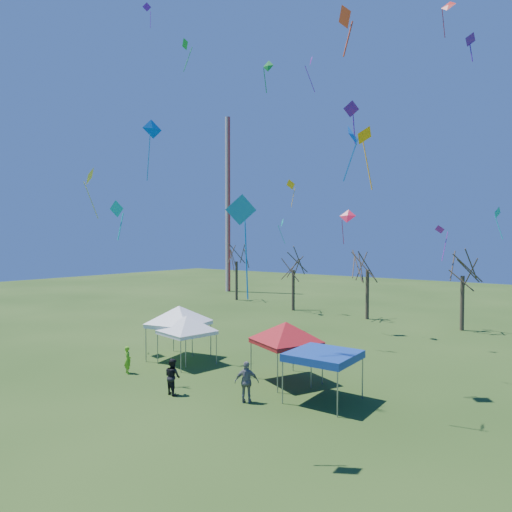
{
  "coord_description": "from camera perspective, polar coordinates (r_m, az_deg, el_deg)",
  "views": [
    {
      "loc": [
        15.22,
        -15.69,
        7.4
      ],
      "look_at": [
        0.89,
        3.0,
        6.58
      ],
      "focal_mm": 32.0,
      "sensor_mm": 36.0,
      "label": 1
    }
  ],
  "objects": [
    {
      "name": "person_grey",
      "position": [
        21.56,
        -1.16,
        -15.45
      ],
      "size": [
        1.17,
        1.0,
        1.88
      ],
      "primitive_type": "imported",
      "rotation": [
        0.0,
        0.0,
        3.74
      ],
      "color": "slate",
      "rests_on": "ground"
    },
    {
      "name": "kite_24",
      "position": [
        34.95,
        1.5,
        22.58
      ],
      "size": [
        0.86,
        0.5,
        2.23
      ],
      "rotation": [
        0.0,
        0.0,
        0.17
      ],
      "color": "green",
      "rests_on": "ground"
    },
    {
      "name": "ground",
      "position": [
        23.08,
        -6.57,
        -16.72
      ],
      "size": [
        140.0,
        140.0,
        0.0
      ],
      "primitive_type": "plane",
      "color": "#234014",
      "rests_on": "ground"
    },
    {
      "name": "tree_3",
      "position": [
        40.81,
        24.45,
        -0.04
      ],
      "size": [
        3.59,
        3.59,
        7.91
      ],
      "color": "#3D2D21",
      "rests_on": "ground"
    },
    {
      "name": "tree_1",
      "position": [
        48.01,
        4.69,
        0.07
      ],
      "size": [
        3.42,
        3.42,
        7.54
      ],
      "color": "#3D2D21",
      "rests_on": "ground"
    },
    {
      "name": "tent_white_west",
      "position": [
        28.92,
        -9.61,
        -6.6
      ],
      "size": [
        4.24,
        4.24,
        3.83
      ],
      "rotation": [
        0.0,
        0.0,
        0.22
      ],
      "color": "gray",
      "rests_on": "ground"
    },
    {
      "name": "kite_2",
      "position": [
        47.12,
        4.39,
        8.89
      ],
      "size": [
        1.22,
        0.76,
        2.87
      ],
      "rotation": [
        0.0,
        0.0,
        3.02
      ],
      "color": "#EFAB19",
      "rests_on": "ground"
    },
    {
      "name": "radio_mast",
      "position": [
        66.05,
        -3.54,
        6.42
      ],
      "size": [
        0.7,
        0.7,
        25.0
      ],
      "primitive_type": "cylinder",
      "color": "silver",
      "rests_on": "ground"
    },
    {
      "name": "kite_21",
      "position": [
        44.72,
        -13.45,
        27.91
      ],
      "size": [
        0.75,
        0.77,
        2.18
      ],
      "rotation": [
        0.0,
        0.0,
        3.97
      ],
      "color": "purple",
      "rests_on": "ground"
    },
    {
      "name": "tree_2",
      "position": [
        43.77,
        13.78,
        0.49
      ],
      "size": [
        3.71,
        3.71,
        8.18
      ],
      "color": "#3D2D21",
      "rests_on": "ground"
    },
    {
      "name": "tent_red",
      "position": [
        24.17,
        3.77,
        -8.7
      ],
      "size": [
        3.81,
        3.81,
        3.61
      ],
      "rotation": [
        0.0,
        0.0,
        -0.41
      ],
      "color": "gray",
      "rests_on": "ground"
    },
    {
      "name": "tent_blue",
      "position": [
        21.59,
        8.4,
        -12.26
      ],
      "size": [
        3.01,
        3.01,
        2.28
      ],
      "rotation": [
        0.0,
        0.0,
        0.04
      ],
      "color": "gray",
      "rests_on": "ground"
    },
    {
      "name": "kite_18",
      "position": [
        24.31,
        11.82,
        17.45
      ],
      "size": [
        0.84,
        0.85,
        2.15
      ],
      "rotation": [
        0.0,
        0.0,
        3.95
      ],
      "color": "#54169E",
      "rests_on": "ground"
    },
    {
      "name": "kite_8",
      "position": [
        30.24,
        -12.82,
        15.17
      ],
      "size": [
        0.73,
        1.36,
        3.86
      ],
      "rotation": [
        0.0,
        0.0,
        1.3
      ],
      "color": "blue",
      "rests_on": "ground"
    },
    {
      "name": "kite_15",
      "position": [
        31.2,
        25.19,
        23.25
      ],
      "size": [
        0.81,
        0.93,
        1.63
      ],
      "rotation": [
        0.0,
        0.0,
        4.2
      ],
      "color": "#571AB8",
      "rests_on": "ground"
    },
    {
      "name": "tree_0",
      "position": [
        56.19,
        -2.45,
        1.06
      ],
      "size": [
        3.83,
        3.83,
        8.44
      ],
      "color": "#3D2D21",
      "rests_on": "ground"
    },
    {
      "name": "person_green",
      "position": [
        26.9,
        -15.74,
        -12.37
      ],
      "size": [
        0.63,
        0.51,
        1.52
      ],
      "primitive_type": "imported",
      "rotation": [
        0.0,
        0.0,
        2.85
      ],
      "color": "#62BB1E",
      "rests_on": "ground"
    },
    {
      "name": "tent_white_mid",
      "position": [
        27.72,
        -8.65,
        -7.79
      ],
      "size": [
        3.74,
        3.74,
        3.34
      ],
      "rotation": [
        0.0,
        0.0,
        -0.17
      ],
      "color": "gray",
      "rests_on": "ground"
    },
    {
      "name": "kite_7",
      "position": [
        44.19,
        -8.8,
        24.65
      ],
      "size": [
        1.12,
        0.87,
        3.13
      ],
      "rotation": [
        0.0,
        0.0,
        2.87
      ],
      "color": "green",
      "rests_on": "ground"
    },
    {
      "name": "kite_13",
      "position": [
        46.31,
        3.26,
        4.14
      ],
      "size": [
        1.0,
        1.04,
        2.68
      ],
      "rotation": [
        0.0,
        0.0,
        5.42
      ],
      "color": "#0CBDA5",
      "rests_on": "ground"
    },
    {
      "name": "person_dark",
      "position": [
        22.95,
        -10.39,
        -14.59
      ],
      "size": [
        0.92,
        0.77,
        1.72
      ],
      "primitive_type": "imported",
      "rotation": [
        0.0,
        0.0,
        3.0
      ],
      "color": "black",
      "rests_on": "ground"
    },
    {
      "name": "kite_5",
      "position": [
        15.64,
        -1.91,
        5.58
      ],
      "size": [
        1.01,
        1.15,
        3.61
      ],
      "rotation": [
        0.0,
        0.0,
        4.08
      ],
      "color": "#147ED5",
      "rests_on": "ground"
    },
    {
      "name": "kite_14",
      "position": [
        32.66,
        -20.12,
        9.34
      ],
      "size": [
        1.37,
        1.35,
        3.45
      ],
      "rotation": [
        0.0,
        0.0,
        5.52
      ],
      "color": "yellow",
      "rests_on": "ground"
    },
    {
      "name": "kite_1",
      "position": [
        25.05,
        -16.97,
        5.6
      ],
      "size": [
        0.94,
        0.5,
        2.11
      ],
      "rotation": [
        0.0,
        0.0,
        3.38
      ],
      "color": "#0CB7C2",
      "rests_on": "ground"
    },
    {
      "name": "kite_22",
      "position": [
        40.72,
        22.03,
        2.98
      ],
      "size": [
        1.05,
        0.93,
        3.0
      ],
      "rotation": [
        0.0,
        0.0,
        2.93
      ],
      "color": "purple",
      "rests_on": "ground"
    },
    {
      "name": "kite_11",
      "position": [
        37.11,
        11.37,
        4.93
      ],
      "size": [
        1.48,
        1.14,
        2.85
      ],
      "rotation": [
        0.0,
        0.0,
        0.26
      ],
      "color": "red",
      "rests_on": "ground"
    },
    {
      "name": "kite_26",
      "position": [
        39.71,
        6.84,
        22.95
      ],
      "size": [
        0.99,
        1.04,
        2.8
      ],
      "rotation": [
        0.0,
        0.0,
        5.39
      ],
      "color": "purple",
      "rests_on": "ground"
    },
    {
      "name": "kite_3",
      "position": [
        40.96,
        22.9,
        26.85
      ],
      "size": [
        1.16,
        0.8,
        2.64
      ],
      "rotation": [
        0.0,
        0.0,
        6.21
      ],
      "color": "red",
      "rests_on": "ground"
    },
    {
      "name": "kite_25",
      "position": [
        18.28,
        11.14,
        27.2
      ],
      "size": [
        0.87,
        0.7,
        1.88
      ],
      "rotation": [
        0.0,
        0.0,
        2.58
      ],
      "color": "#EF4516",
      "rests_on": "ground"
    },
    {
      "name": "kite_19",
      "position": [
        38.38,
        27.92,
        4.77
      ],
      "size": [
        0.67,
        0.95,
        2.44
      ],
      "rotation": [
        0.0,
        0.0,
        4.43
      ],
      "color": "#0DB2C6",
      "rests_on": "ground"
    },
    {
      "name": "kite_27",
      "position": [
        20.34,
        12.05,
        14.47
      ],
      "size": [
        0.66,
        1.03,
        2.44
      ],
      "rotation": [
        0.0,
        0.0,
        1.67
      ],
      "color": "#1675F0",
      "rests_on": "ground"
    },
    {
      "name": "kite_17",
      "position": [
        23.81,
        13.37,
        14.37
      ],
      "size": [
        0.97,
        1.19,
        3.13
      ],
      "rotation": [
        0.0,
        0.0,
        4.44
      ],
      "color": "#FFA30D",
      "rests_on": "ground"
    }
  ]
}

